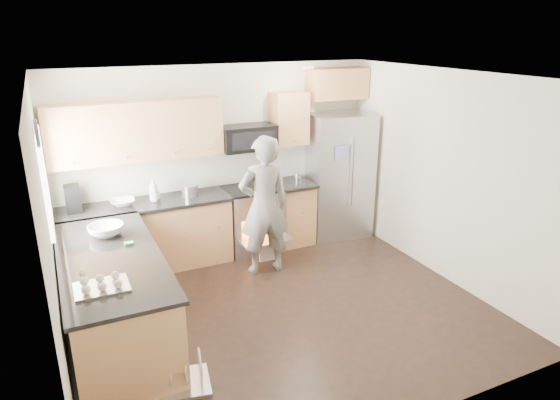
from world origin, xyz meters
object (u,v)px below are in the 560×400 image
stove_range (252,205)px  dish_rack (178,377)px  refrigerator (338,175)px  person (264,206)px

stove_range → dish_rack: size_ratio=2.90×
stove_range → dish_rack: stove_range is taller
refrigerator → person: 1.70m
stove_range → person: size_ratio=0.98×
refrigerator → person: bearing=-147.0°
person → stove_range: bearing=-96.0°
dish_rack → stove_range: bearing=55.0°
person → dish_rack: size_ratio=2.95×
dish_rack → refrigerator: bearing=38.2°
stove_range → dish_rack: bearing=-125.0°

